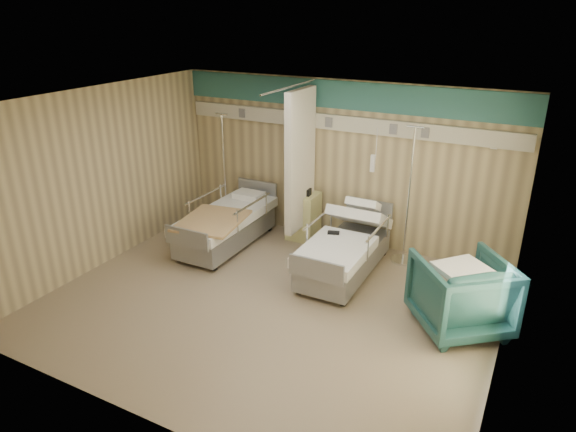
{
  "coord_description": "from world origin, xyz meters",
  "views": [
    {
      "loc": [
        3.12,
        -5.41,
        3.89
      ],
      "look_at": [
        -0.02,
        0.6,
        1.11
      ],
      "focal_mm": 32.0,
      "sensor_mm": 36.0,
      "label": 1
    }
  ],
  "objects_px": {
    "bed_right": "(345,255)",
    "bedside_cabinet": "(303,216)",
    "visitor_armchair": "(461,294)",
    "bed_left": "(226,229)",
    "iv_stand_right": "(405,235)",
    "iv_stand_left": "(226,204)"
  },
  "relations": [
    {
      "from": "bed_right",
      "to": "bedside_cabinet",
      "type": "relative_size",
      "value": 2.54
    },
    {
      "from": "bed_right",
      "to": "bedside_cabinet",
      "type": "bearing_deg",
      "value": 141.95
    },
    {
      "from": "bedside_cabinet",
      "to": "bed_right",
      "type": "bearing_deg",
      "value": -38.05
    },
    {
      "from": "bed_right",
      "to": "visitor_armchair",
      "type": "relative_size",
      "value": 1.98
    },
    {
      "from": "bed_right",
      "to": "bedside_cabinet",
      "type": "distance_m",
      "value": 1.46
    },
    {
      "from": "bed_left",
      "to": "iv_stand_right",
      "type": "relative_size",
      "value": 0.96
    },
    {
      "from": "bed_left",
      "to": "visitor_armchair",
      "type": "relative_size",
      "value": 1.98
    },
    {
      "from": "bedside_cabinet",
      "to": "iv_stand_right",
      "type": "bearing_deg",
      "value": -1.72
    },
    {
      "from": "bed_left",
      "to": "iv_stand_left",
      "type": "relative_size",
      "value": 1.0
    },
    {
      "from": "bed_right",
      "to": "visitor_armchair",
      "type": "distance_m",
      "value": 1.98
    },
    {
      "from": "bed_right",
      "to": "iv_stand_right",
      "type": "height_order",
      "value": "iv_stand_right"
    },
    {
      "from": "visitor_armchair",
      "to": "iv_stand_left",
      "type": "relative_size",
      "value": 0.51
    },
    {
      "from": "bed_right",
      "to": "bed_left",
      "type": "distance_m",
      "value": 2.2
    },
    {
      "from": "visitor_armchair",
      "to": "bedside_cabinet",
      "type": "bearing_deg",
      "value": -66.26
    },
    {
      "from": "bed_right",
      "to": "iv_stand_left",
      "type": "bearing_deg",
      "value": 165.03
    },
    {
      "from": "iv_stand_left",
      "to": "bedside_cabinet",
      "type": "bearing_deg",
      "value": 6.83
    },
    {
      "from": "iv_stand_left",
      "to": "bed_left",
      "type": "bearing_deg",
      "value": -56.19
    },
    {
      "from": "bedside_cabinet",
      "to": "iv_stand_left",
      "type": "relative_size",
      "value": 0.4
    },
    {
      "from": "bed_left",
      "to": "visitor_armchair",
      "type": "height_order",
      "value": "visitor_armchair"
    },
    {
      "from": "bedside_cabinet",
      "to": "iv_stand_right",
      "type": "relative_size",
      "value": 0.38
    },
    {
      "from": "bed_right",
      "to": "iv_stand_left",
      "type": "distance_m",
      "value": 2.78
    },
    {
      "from": "bed_right",
      "to": "iv_stand_right",
      "type": "xyz_separation_m",
      "value": [
        0.7,
        0.84,
        0.14
      ]
    }
  ]
}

